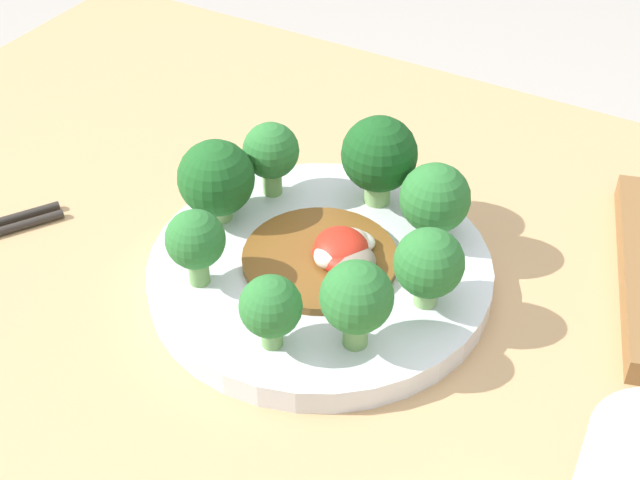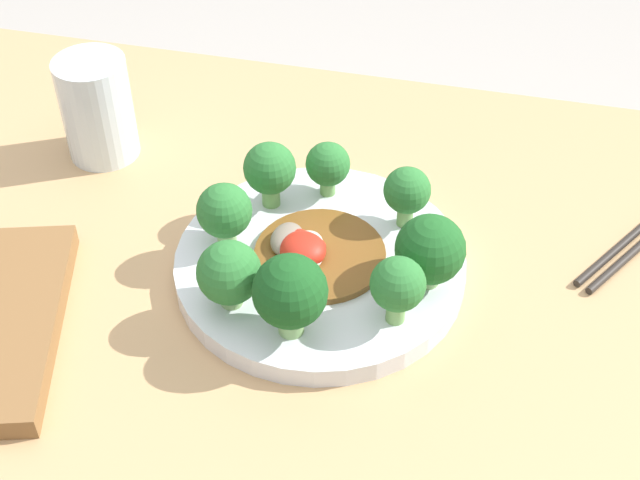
{
  "view_description": "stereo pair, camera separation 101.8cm",
  "coord_description": "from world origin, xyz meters",
  "px_view_note": "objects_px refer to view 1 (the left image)",
  "views": [
    {
      "loc": [
        0.22,
        -0.43,
        1.17
      ],
      "look_at": [
        -0.01,
        -0.01,
        0.78
      ],
      "focal_mm": 50.0,
      "sensor_mm": 36.0,
      "label": 1
    },
    {
      "loc": [
        -0.14,
        0.52,
        1.28
      ],
      "look_at": [
        -0.01,
        -0.01,
        0.78
      ],
      "focal_mm": 50.0,
      "sensor_mm": 36.0,
      "label": 2
    }
  ],
  "objects_px": {
    "broccoli_north": "(379,156)",
    "broccoli_east": "(429,264)",
    "plate": "(320,271)",
    "broccoli_northwest": "(271,152)",
    "broccoli_northeast": "(435,199)",
    "broccoli_south": "(264,305)",
    "broccoli_southeast": "(357,299)",
    "stirfry_center": "(333,255)",
    "broccoli_west": "(218,177)",
    "broccoli_southwest": "(195,241)"
  },
  "relations": [
    {
      "from": "broccoli_north",
      "to": "broccoli_northeast",
      "type": "xyz_separation_m",
      "value": [
        0.05,
        -0.02,
        -0.01
      ]
    },
    {
      "from": "broccoli_southwest",
      "to": "broccoli_south",
      "type": "xyz_separation_m",
      "value": [
        0.07,
        -0.03,
        -0.0
      ]
    },
    {
      "from": "stirfry_center",
      "to": "broccoli_northwest",
      "type": "bearing_deg",
      "value": 147.83
    },
    {
      "from": "broccoli_southeast",
      "to": "broccoli_northeast",
      "type": "bearing_deg",
      "value": 91.11
    },
    {
      "from": "broccoli_southwest",
      "to": "stirfry_center",
      "type": "relative_size",
      "value": 0.52
    },
    {
      "from": "broccoli_southwest",
      "to": "broccoli_south",
      "type": "distance_m",
      "value": 0.08
    },
    {
      "from": "broccoli_south",
      "to": "broccoli_northwest",
      "type": "xyz_separation_m",
      "value": [
        -0.08,
        0.14,
        0.01
      ]
    },
    {
      "from": "broccoli_east",
      "to": "stirfry_center",
      "type": "relative_size",
      "value": 0.53
    },
    {
      "from": "broccoli_southwest",
      "to": "broccoli_southeast",
      "type": "bearing_deg",
      "value": 0.49
    },
    {
      "from": "broccoli_east",
      "to": "broccoli_south",
      "type": "relative_size",
      "value": 1.1
    },
    {
      "from": "broccoli_west",
      "to": "stirfry_center",
      "type": "relative_size",
      "value": 0.58
    },
    {
      "from": "broccoli_northwest",
      "to": "broccoli_south",
      "type": "bearing_deg",
      "value": -59.51
    },
    {
      "from": "broccoli_west",
      "to": "broccoli_southwest",
      "type": "bearing_deg",
      "value": -67.02
    },
    {
      "from": "broccoli_southeast",
      "to": "stirfry_center",
      "type": "relative_size",
      "value": 0.57
    },
    {
      "from": "broccoli_west",
      "to": "broccoli_north",
      "type": "bearing_deg",
      "value": 38.14
    },
    {
      "from": "broccoli_west",
      "to": "broccoli_northwest",
      "type": "relative_size",
      "value": 1.07
    },
    {
      "from": "plate",
      "to": "broccoli_north",
      "type": "relative_size",
      "value": 3.41
    },
    {
      "from": "broccoli_east",
      "to": "plate",
      "type": "bearing_deg",
      "value": 179.3
    },
    {
      "from": "broccoli_north",
      "to": "broccoli_east",
      "type": "relative_size",
      "value": 1.24
    },
    {
      "from": "broccoli_north",
      "to": "broccoli_east",
      "type": "distance_m",
      "value": 0.12
    },
    {
      "from": "broccoli_northeast",
      "to": "stirfry_center",
      "type": "relative_size",
      "value": 0.54
    },
    {
      "from": "stirfry_center",
      "to": "broccoli_south",
      "type": "bearing_deg",
      "value": -90.69
    },
    {
      "from": "broccoli_west",
      "to": "broccoli_east",
      "type": "bearing_deg",
      "value": -3.75
    },
    {
      "from": "stirfry_center",
      "to": "broccoli_northeast",
      "type": "bearing_deg",
      "value": 54.1
    },
    {
      "from": "broccoli_west",
      "to": "stirfry_center",
      "type": "xyz_separation_m",
      "value": [
        0.1,
        -0.01,
        -0.03
      ]
    },
    {
      "from": "broccoli_southwest",
      "to": "broccoli_west",
      "type": "bearing_deg",
      "value": 112.98
    },
    {
      "from": "broccoli_southwest",
      "to": "stirfry_center",
      "type": "height_order",
      "value": "broccoli_southwest"
    },
    {
      "from": "broccoli_north",
      "to": "broccoli_southwest",
      "type": "distance_m",
      "value": 0.16
    },
    {
      "from": "plate",
      "to": "broccoli_west",
      "type": "distance_m",
      "value": 0.1
    },
    {
      "from": "broccoli_north",
      "to": "broccoli_south",
      "type": "relative_size",
      "value": 1.36
    },
    {
      "from": "broccoli_north",
      "to": "broccoli_southeast",
      "type": "bearing_deg",
      "value": -68.54
    },
    {
      "from": "plate",
      "to": "broccoli_northeast",
      "type": "relative_size",
      "value": 4.14
    },
    {
      "from": "broccoli_north",
      "to": "broccoli_northeast",
      "type": "distance_m",
      "value": 0.06
    },
    {
      "from": "broccoli_southwest",
      "to": "broccoli_south",
      "type": "bearing_deg",
      "value": -19.98
    },
    {
      "from": "broccoli_southwest",
      "to": "broccoli_west",
      "type": "height_order",
      "value": "broccoli_west"
    },
    {
      "from": "broccoli_east",
      "to": "stirfry_center",
      "type": "height_order",
      "value": "broccoli_east"
    },
    {
      "from": "plate",
      "to": "broccoli_northwest",
      "type": "bearing_deg",
      "value": 143.58
    },
    {
      "from": "broccoli_southeast",
      "to": "stirfry_center",
      "type": "distance_m",
      "value": 0.08
    },
    {
      "from": "broccoli_north",
      "to": "broccoli_west",
      "type": "relative_size",
      "value": 1.12
    },
    {
      "from": "broccoli_north",
      "to": "broccoli_northeast",
      "type": "height_order",
      "value": "broccoli_north"
    },
    {
      "from": "broccoli_southeast",
      "to": "broccoli_northeast",
      "type": "relative_size",
      "value": 1.07
    },
    {
      "from": "broccoli_north",
      "to": "broccoli_west",
      "type": "distance_m",
      "value": 0.12
    },
    {
      "from": "broccoli_northeast",
      "to": "stirfry_center",
      "type": "xyz_separation_m",
      "value": [
        -0.05,
        -0.07,
        -0.02
      ]
    },
    {
      "from": "plate",
      "to": "broccoli_west",
      "type": "xyz_separation_m",
      "value": [
        -0.09,
        0.01,
        0.04
      ]
    },
    {
      "from": "plate",
      "to": "broccoli_southwest",
      "type": "xyz_separation_m",
      "value": [
        -0.06,
        -0.06,
        0.05
      ]
    },
    {
      "from": "broccoli_southeast",
      "to": "broccoli_northeast",
      "type": "height_order",
      "value": "broccoli_southeast"
    },
    {
      "from": "broccoli_north",
      "to": "broccoli_northwest",
      "type": "relative_size",
      "value": 1.19
    },
    {
      "from": "plate",
      "to": "broccoli_east",
      "type": "xyz_separation_m",
      "value": [
        0.08,
        -0.0,
        0.04
      ]
    },
    {
      "from": "broccoli_south",
      "to": "broccoli_east",
      "type": "bearing_deg",
      "value": 48.63
    },
    {
      "from": "broccoli_east",
      "to": "stirfry_center",
      "type": "bearing_deg",
      "value": 177.6
    }
  ]
}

